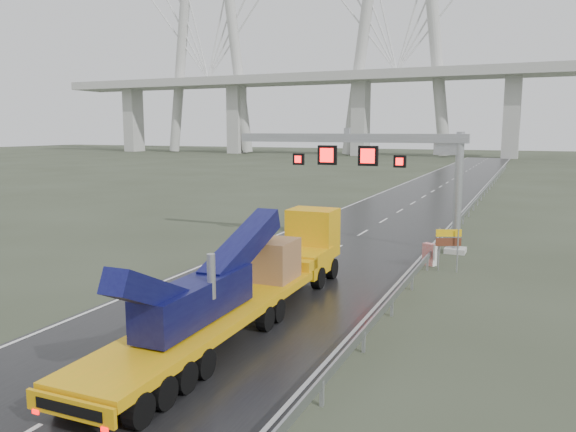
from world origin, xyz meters
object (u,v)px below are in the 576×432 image
at_px(sign_gantry, 379,157).
at_px(exit_sign_pair, 448,241).
at_px(striped_barrier, 430,254).
at_px(heavy_haul_truck, 258,274).

height_order(sign_gantry, exit_sign_pair, sign_gantry).
height_order(exit_sign_pair, striped_barrier, exit_sign_pair).
bearing_deg(sign_gantry, striped_barrier, -44.15).
bearing_deg(striped_barrier, sign_gantry, 160.74).
xyz_separation_m(sign_gantry, heavy_haul_truck, (-1.06, -14.66, -4.02)).
bearing_deg(sign_gantry, heavy_haul_truck, -94.13).
height_order(sign_gantry, heavy_haul_truck, sign_gantry).
bearing_deg(striped_barrier, exit_sign_pair, -18.16).
relative_size(exit_sign_pair, striped_barrier, 1.89).
bearing_deg(heavy_haul_truck, sign_gantry, 85.04).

